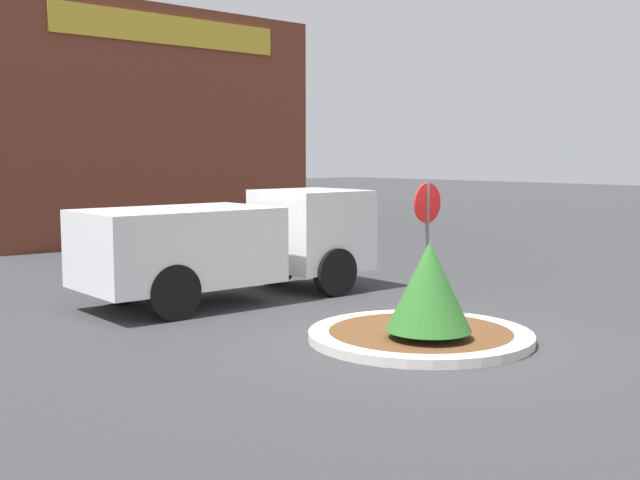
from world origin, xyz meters
TOP-DOWN VIEW (x-y plane):
  - ground_plane at (0.00, 0.00)m, footprint 120.00×120.00m
  - traffic_island at (0.00, 0.00)m, footprint 3.39×3.39m
  - stop_sign at (0.71, 0.47)m, footprint 0.64×0.07m
  - island_shrub at (-0.28, -0.38)m, footprint 1.24×1.24m
  - utility_truck at (-0.00, 4.66)m, footprint 5.93×2.49m
  - storefront_building at (4.99, 17.29)m, footprint 11.52×6.07m

SIDE VIEW (x-z plane):
  - ground_plane at x=0.00m, z-range 0.00..0.00m
  - traffic_island at x=0.00m, z-range 0.00..0.14m
  - island_shrub at x=-0.28m, z-range 0.20..1.61m
  - utility_truck at x=0.00m, z-range 0.11..2.16m
  - stop_sign at x=0.71m, z-range 0.43..2.79m
  - storefront_building at x=4.99m, z-range 0.00..7.47m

